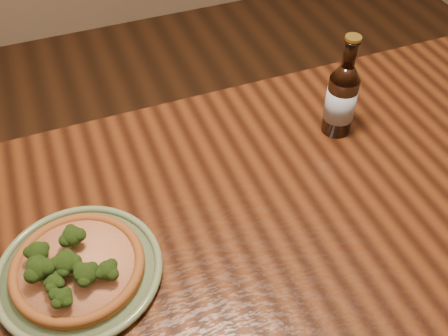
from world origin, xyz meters
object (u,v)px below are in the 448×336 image
object	(u,v)px
pizza	(75,267)
plate	(79,271)
beer_bottle	(341,98)
table	(254,272)

from	to	relation	value
pizza	plate	bearing A→B (deg)	33.49
beer_bottle	table	bearing A→B (deg)	-165.53
plate	beer_bottle	xyz separation A→B (m)	(0.60, 0.17, 0.08)
table	plate	distance (m)	0.33
table	beer_bottle	xyz separation A→B (m)	(0.29, 0.22, 0.18)
plate	pizza	xyz separation A→B (m)	(-0.00, -0.00, 0.02)
plate	pizza	bearing A→B (deg)	-146.51
table	pizza	xyz separation A→B (m)	(-0.31, 0.05, 0.12)
table	pizza	world-z (taller)	pizza
plate	pizza	world-z (taller)	pizza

